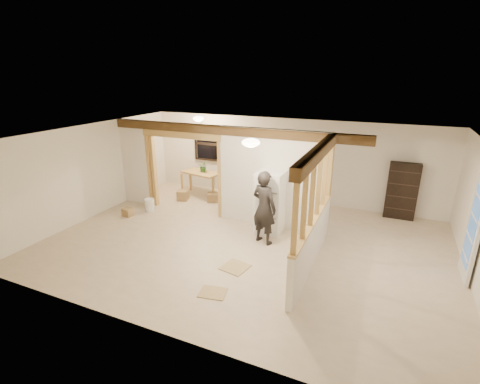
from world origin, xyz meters
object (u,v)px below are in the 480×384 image
at_px(woman, 264,208).
at_px(bookshelf, 402,191).
at_px(refrigerator, 270,202).
at_px(shop_vac, 148,185).
at_px(work_table, 201,184).

relative_size(woman, bookshelf, 1.12).
bearing_deg(refrigerator, bookshelf, 36.90).
height_order(refrigerator, shop_vac, refrigerator).
relative_size(refrigerator, woman, 0.89).
distance_m(work_table, bookshelf, 5.88).
height_order(work_table, bookshelf, bookshelf).
bearing_deg(work_table, refrigerator, -18.22).
distance_m(refrigerator, shop_vac, 4.62).
xyz_separation_m(refrigerator, woman, (0.07, -0.61, 0.10)).
relative_size(refrigerator, shop_vac, 2.25).
xyz_separation_m(refrigerator, work_table, (-2.89, 1.68, -0.38)).
bearing_deg(shop_vac, bookshelf, 9.12).
xyz_separation_m(refrigerator, shop_vac, (-4.48, 1.02, -0.43)).
height_order(woman, bookshelf, woman).
height_order(refrigerator, woman, woman).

